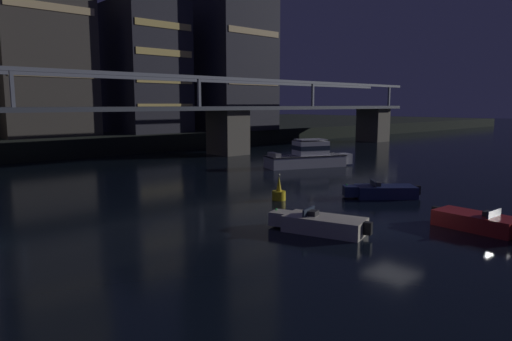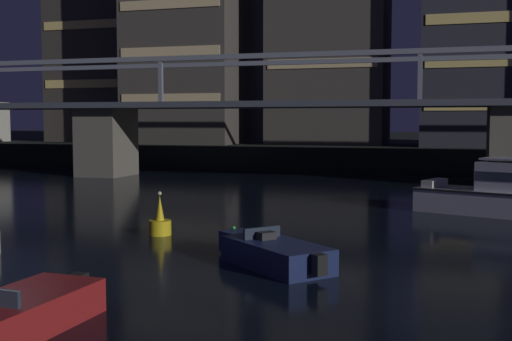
# 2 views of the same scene
# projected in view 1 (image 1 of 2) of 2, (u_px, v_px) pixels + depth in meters

# --- Properties ---
(ground_plane) EXTENTS (400.00, 400.00, 0.00)m
(ground_plane) POSITION_uv_depth(u_px,v_px,m) (394.00, 228.00, 23.87)
(ground_plane) COLOR black
(river_bridge) EXTENTS (100.89, 6.40, 9.38)m
(river_bridge) POSITION_uv_depth(u_px,v_px,m) (107.00, 123.00, 47.76)
(river_bridge) COLOR #605B51
(river_bridge) RESTS_ON ground
(tower_east_tall) EXTENTS (9.47, 10.81, 18.99)m
(tower_east_tall) POSITION_uv_depth(u_px,v_px,m) (146.00, 67.00, 67.58)
(tower_east_tall) COLOR #282833
(tower_east_tall) RESTS_ON far_riverbank
(tower_east_low) EXTENTS (10.83, 13.62, 37.60)m
(tower_east_low) POSITION_uv_depth(u_px,v_px,m) (226.00, 12.00, 74.13)
(tower_east_low) COLOR #282833
(tower_east_low) RESTS_ON far_riverbank
(cabin_cruiser_near_left) EXTENTS (9.27, 5.37, 2.79)m
(cabin_cruiser_near_left) POSITION_uv_depth(u_px,v_px,m) (308.00, 156.00, 46.88)
(cabin_cruiser_near_left) COLOR silver
(cabin_cruiser_near_left) RESTS_ON ground
(speedboat_near_center) EXTENTS (2.97, 5.13, 1.16)m
(speedboat_near_center) POSITION_uv_depth(u_px,v_px,m) (320.00, 224.00, 22.98)
(speedboat_near_center) COLOR beige
(speedboat_near_center) RESTS_ON ground
(speedboat_near_right) EXTENTS (4.54, 4.21, 1.16)m
(speedboat_near_right) POSITION_uv_depth(u_px,v_px,m) (382.00, 191.00, 31.53)
(speedboat_near_right) COLOR #19234C
(speedboat_near_right) RESTS_ON ground
(speedboat_mid_center) EXTENTS (1.98, 5.22, 1.16)m
(speedboat_mid_center) POSITION_uv_depth(u_px,v_px,m) (480.00, 222.00, 23.31)
(speedboat_mid_center) COLOR maroon
(speedboat_mid_center) RESTS_ON ground
(channel_buoy) EXTENTS (0.90, 0.90, 1.76)m
(channel_buoy) POSITION_uv_depth(u_px,v_px,m) (279.00, 193.00, 30.67)
(channel_buoy) COLOR yellow
(channel_buoy) RESTS_ON ground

